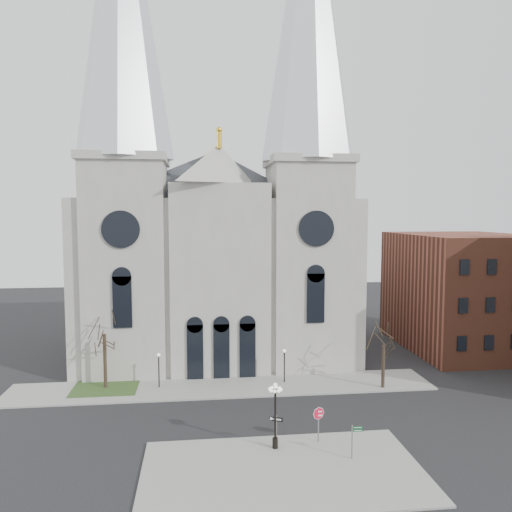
{
  "coord_description": "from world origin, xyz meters",
  "views": [
    {
      "loc": [
        -2.31,
        -35.13,
        16.5
      ],
      "look_at": [
        2.81,
        8.0,
        12.79
      ],
      "focal_mm": 35.0,
      "sensor_mm": 36.0,
      "label": 1
    }
  ],
  "objects": [
    {
      "name": "ground",
      "position": [
        0.0,
        0.0,
        0.0
      ],
      "size": [
        160.0,
        160.0,
        0.0
      ],
      "primitive_type": "plane",
      "color": "black",
      "rests_on": "ground"
    },
    {
      "name": "sidewalk_near",
      "position": [
        3.0,
        -5.0,
        0.07
      ],
      "size": [
        18.0,
        10.0,
        0.14
      ],
      "primitive_type": "cube",
      "color": "gray",
      "rests_on": "ground"
    },
    {
      "name": "sidewalk_far",
      "position": [
        0.0,
        11.0,
        0.07
      ],
      "size": [
        40.0,
        6.0,
        0.14
      ],
      "primitive_type": "cube",
      "color": "gray",
      "rests_on": "ground"
    },
    {
      "name": "grass_patch",
      "position": [
        -11.0,
        12.0,
        0.09
      ],
      "size": [
        6.0,
        5.0,
        0.18
      ],
      "primitive_type": "cube",
      "color": "#2B481F",
      "rests_on": "ground"
    },
    {
      "name": "cathedral",
      "position": [
        0.0,
        22.86,
        18.48
      ],
      "size": [
        33.0,
        26.66,
        54.0
      ],
      "color": "#9D9B93",
      "rests_on": "ground"
    },
    {
      "name": "bg_building_brick",
      "position": [
        30.0,
        22.0,
        7.0
      ],
      "size": [
        14.0,
        18.0,
        14.0
      ],
      "primitive_type": "cube",
      "color": "brown",
      "rests_on": "ground"
    },
    {
      "name": "tree_left",
      "position": [
        -11.0,
        12.0,
        5.58
      ],
      "size": [
        3.2,
        3.2,
        7.5
      ],
      "color": "black",
      "rests_on": "ground"
    },
    {
      "name": "tree_right",
      "position": [
        15.0,
        9.0,
        4.47
      ],
      "size": [
        3.2,
        3.2,
        6.0
      ],
      "color": "black",
      "rests_on": "ground"
    },
    {
      "name": "ped_lamp_left",
      "position": [
        -6.0,
        11.5,
        2.33
      ],
      "size": [
        0.32,
        0.32,
        3.26
      ],
      "color": "black",
      "rests_on": "sidewalk_far"
    },
    {
      "name": "ped_lamp_right",
      "position": [
        6.0,
        11.5,
        2.33
      ],
      "size": [
        0.32,
        0.32,
        3.26
      ],
      "color": "black",
      "rests_on": "sidewalk_far"
    },
    {
      "name": "stop_sign",
      "position": [
        6.22,
        -1.31,
        1.96
      ],
      "size": [
        0.93,
        0.1,
        2.56
      ],
      "rotation": [
        0.0,
        0.0,
        -0.04
      ],
      "color": "slate",
      "rests_on": "sidewalk_near"
    },
    {
      "name": "globe_lamp",
      "position": [
        2.98,
        -1.92,
        3.07
      ],
      "size": [
        1.23,
        1.23,
        4.67
      ],
      "rotation": [
        0.0,
        0.0,
        -0.27
      ],
      "color": "black",
      "rests_on": "sidewalk_near"
    },
    {
      "name": "one_way_sign",
      "position": [
        3.14,
        -1.46,
        1.59
      ],
      "size": [
        0.87,
        0.41,
        2.14
      ],
      "rotation": [
        0.0,
        0.0,
        -0.41
      ],
      "color": "slate",
      "rests_on": "sidewalk_near"
    },
    {
      "name": "street_name_sign",
      "position": [
        7.94,
        -4.02,
        1.5
      ],
      "size": [
        0.74,
        0.1,
        2.3
      ],
      "rotation": [
        0.0,
        0.0,
        -0.05
      ],
      "color": "slate",
      "rests_on": "sidewalk_near"
    }
  ]
}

